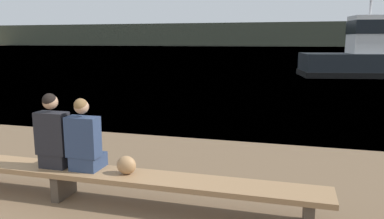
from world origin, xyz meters
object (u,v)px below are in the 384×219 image
person_left (54,136)px  person_right (85,141)px  tugboat_red (366,58)px  bench_main (63,173)px  shopping_bag (126,165)px

person_left → person_right: (0.48, 0.00, -0.03)m
person_right → tugboat_red: bearing=71.6°
bench_main → shopping_bag: bearing=0.4°
person_left → person_right: person_left is taller
shopping_bag → tugboat_red: tugboat_red is taller
person_right → person_left: bearing=-179.8°
shopping_bag → person_right: bearing=179.5°
bench_main → person_right: (0.36, 0.01, 0.49)m
person_left → person_right: bearing=0.2°
tugboat_red → person_right: bearing=151.5°
bench_main → person_left: bearing=175.0°
bench_main → tugboat_red: 22.00m
bench_main → person_right: person_right is taller
person_left → shopping_bag: size_ratio=3.95×
person_right → tugboat_red: size_ratio=0.13×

